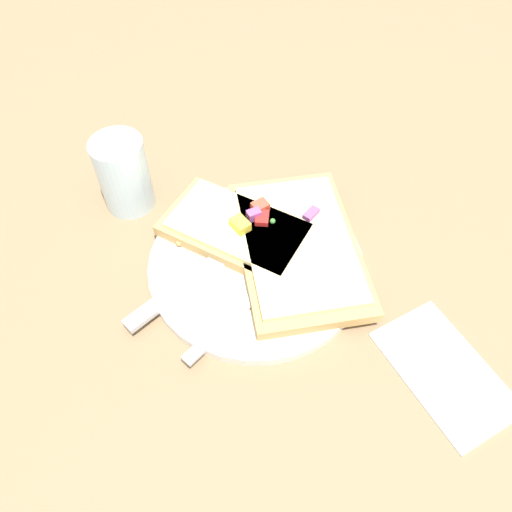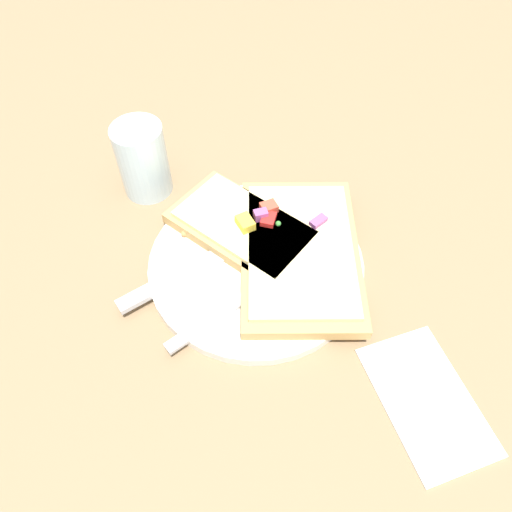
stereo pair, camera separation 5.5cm
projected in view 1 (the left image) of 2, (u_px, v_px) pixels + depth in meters
The scene contains 9 objects.
ground_plane at pixel (256, 268), 0.57m from camera, with size 4.00×4.00×0.00m, color #7F6647.
plate at pixel (256, 264), 0.56m from camera, with size 0.24×0.24×0.01m.
fork at pixel (271, 281), 0.54m from camera, with size 0.09×0.22×0.01m.
knife at pixel (199, 273), 0.54m from camera, with size 0.08×0.22×0.01m.
pizza_slice_main at pixel (298, 246), 0.56m from camera, with size 0.24×0.19×0.03m.
pizza_slice_corner at pixel (241, 228), 0.57m from camera, with size 0.19×0.17×0.03m.
crumb_scatter at pixel (226, 245), 0.57m from camera, with size 0.09×0.12×0.01m.
drinking_glass at pixel (124, 174), 0.59m from camera, with size 0.06×0.06×0.09m.
napkin at pixel (445, 371), 0.49m from camera, with size 0.14×0.08×0.01m.
Camera 1 is at (-0.29, 0.16, 0.46)m, focal length 35.00 mm.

